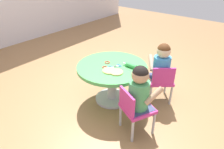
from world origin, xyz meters
TOP-DOWN VIEW (x-y plane):
  - ground_plane at (0.00, 0.00)m, footprint 10.00×10.00m
  - craft_table at (0.00, 0.00)m, footprint 0.87×0.87m
  - child_chair_left at (-0.30, -0.54)m, footprint 0.40×0.40m
  - seated_child_left at (-0.26, -0.56)m, footprint 0.43×0.39m
  - child_chair_right at (0.37, -0.49)m, footprint 0.42×0.42m
  - seated_child_right at (0.40, -0.47)m, footprint 0.44×0.43m
  - rolling_pin at (0.10, -0.21)m, footprint 0.05×0.23m
  - craft_scissors at (0.03, -0.06)m, footprint 0.14×0.10m
  - playdough_blob_0 at (-0.11, -0.15)m, footprint 0.15×0.15m
  - playdough_blob_1 at (-0.13, -0.07)m, footprint 0.16×0.16m
  - cookie_cutter_0 at (0.02, 0.10)m, footprint 0.07×0.07m
  - cookie_cutter_1 at (-0.06, -0.01)m, footprint 0.06×0.06m
  - cookie_cutter_2 at (-0.10, 0.04)m, footprint 0.06×0.06m

SIDE VIEW (x-z plane):
  - ground_plane at x=0.00m, z-range 0.00..0.00m
  - child_chair_left at x=-0.30m, z-range 0.04..0.57m
  - child_chair_right at x=0.37m, z-range 0.04..0.57m
  - craft_table at x=0.00m, z-range 0.13..0.64m
  - craft_scissors at x=0.03m, z-range 0.51..0.52m
  - cookie_cutter_0 at x=0.02m, z-range 0.51..0.52m
  - cookie_cutter_1 at x=-0.06m, z-range 0.51..0.52m
  - cookie_cutter_2 at x=-0.10m, z-range 0.51..0.52m
  - playdough_blob_1 at x=-0.13m, z-range 0.51..0.52m
  - playdough_blob_0 at x=-0.11m, z-range 0.51..0.53m
  - seated_child_left at x=-0.26m, z-range 0.28..0.79m
  - seated_child_right at x=0.40m, z-range 0.28..0.79m
  - rolling_pin at x=0.10m, z-range 0.51..0.56m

